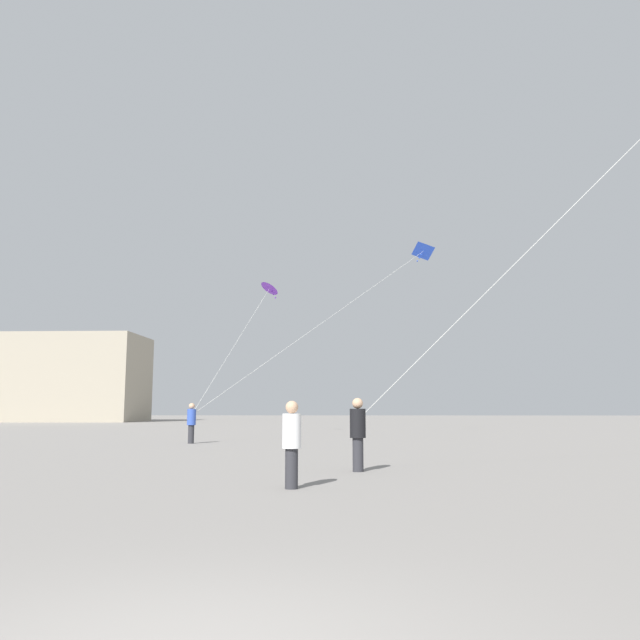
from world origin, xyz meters
TOP-DOWN VIEW (x-y plane):
  - person_in_black at (1.33, 12.35)m, footprint 0.41×0.41m
  - person_in_white at (-0.06, 8.80)m, footprint 0.38×0.38m
  - person_in_blue at (-6.15, 25.18)m, footprint 0.40×0.40m
  - kite_cobalt_delta at (5.92, 36.95)m, footprint 13.13×12.91m
  - kite_violet_diamond at (-3.96, 36.31)m, footprint 3.03×12.05m
  - building_left_hall at (-37.00, 74.28)m, footprint 24.21×10.55m

SIDE VIEW (x-z plane):
  - person_in_white at x=-0.06m, z-range 0.08..1.84m
  - person_in_blue at x=-6.15m, z-range 0.09..1.94m
  - person_in_black at x=1.33m, z-range 0.09..1.96m
  - building_left_hall at x=-37.00m, z-range 0.00..10.75m
  - kite_violet_diamond at x=-3.96m, z-range 5.10..13.70m
  - kite_cobalt_delta at x=5.92m, z-range 6.17..17.34m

